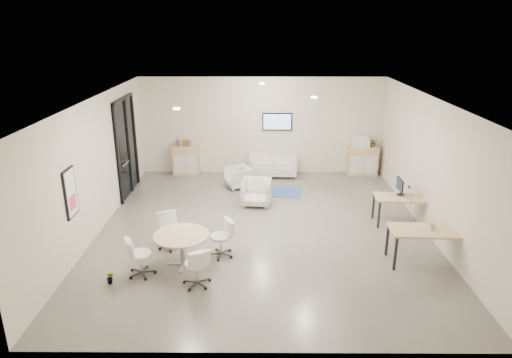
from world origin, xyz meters
The scene contains 21 objects.
room_shell centered at (0.00, 0.00, 1.60)m, with size 9.60×10.60×4.80m.
glass_door centered at (-3.95, 2.51, 1.50)m, with size 0.09×1.90×2.85m.
artwork centered at (-3.97, -1.60, 1.55)m, with size 0.05×0.54×1.04m.
wall_tv centered at (0.50, 4.46, 1.75)m, with size 0.98×0.06×0.58m.
ceiling_spots centered at (-0.20, 0.83, 3.18)m, with size 3.14×4.14×0.03m.
sideboard_left centered at (-2.53, 4.25, 0.48)m, with size 0.86×0.45×0.97m.
sideboard_right centered at (3.34, 4.24, 0.49)m, with size 0.97×0.47×0.97m.
books centered at (-2.58, 4.25, 1.08)m, with size 0.50×0.14×0.22m.
printer centered at (3.24, 4.24, 1.15)m, with size 0.54×0.45×0.37m.
loveseat centered at (0.36, 4.11, 0.31)m, with size 1.56×0.80×0.58m.
blue_rug centered at (0.43, 2.58, 0.01)m, with size 1.48×0.99×0.01m, color navy.
armchair_left centered at (-0.75, 2.98, 0.35)m, with size 0.69×0.64×0.71m, color silver.
armchair_right centered at (-0.17, 1.56, 0.40)m, with size 0.78×0.73×0.80m, color silver.
desk_rear centered at (3.50, 0.35, 0.64)m, with size 1.41×0.80×0.71m.
desk_front centered at (3.38, -1.66, 0.69)m, with size 1.50×0.79×0.77m.
monitor centered at (3.46, 0.50, 0.94)m, with size 0.20×0.50×0.44m.
round_table centered at (-1.71, -1.79, 0.62)m, with size 1.16×1.16×0.70m.
meeting_chairs centered at (-1.71, -1.79, 0.41)m, with size 2.33×2.33×0.82m.
plant_cabinet centered at (3.66, 4.23, 1.09)m, with size 0.26×0.29×0.22m, color #3F7F3F.
plant_floor centered at (-3.01, -2.55, 0.06)m, with size 0.15×0.26×0.12m, color #3F7F3F.
cup centered at (3.52, -1.63, 0.83)m, with size 0.12×0.10×0.12m, color white.
Camera 1 is at (-0.11, -10.31, 4.88)m, focal length 32.00 mm.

